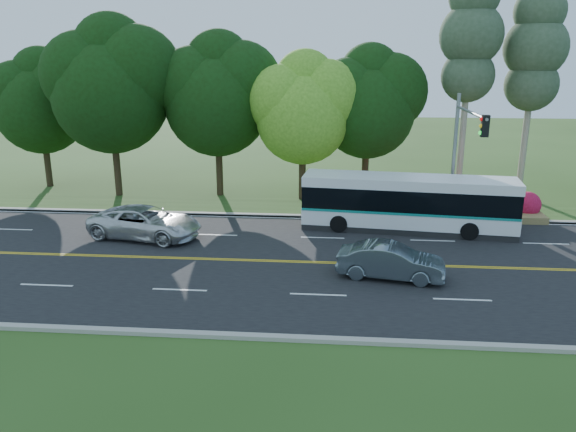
# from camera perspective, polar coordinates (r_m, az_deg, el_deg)

# --- Properties ---
(ground) EXTENTS (120.00, 120.00, 0.00)m
(ground) POSITION_cam_1_polar(r_m,az_deg,el_deg) (25.29, 4.48, -4.79)
(ground) COLOR #2D4B19
(ground) RESTS_ON ground
(road) EXTENTS (60.00, 14.00, 0.02)m
(road) POSITION_cam_1_polar(r_m,az_deg,el_deg) (25.29, 4.48, -4.77)
(road) COLOR black
(road) RESTS_ON ground
(curb_north) EXTENTS (60.00, 0.30, 0.15)m
(curb_north) POSITION_cam_1_polar(r_m,az_deg,el_deg) (32.05, 4.60, -0.07)
(curb_north) COLOR #A39F93
(curb_north) RESTS_ON ground
(curb_south) EXTENTS (60.00, 0.30, 0.15)m
(curb_south) POSITION_cam_1_polar(r_m,az_deg,el_deg) (18.76, 4.27, -12.44)
(curb_south) COLOR #A39F93
(curb_south) RESTS_ON ground
(grass_verge) EXTENTS (60.00, 4.00, 0.10)m
(grass_verge) POSITION_cam_1_polar(r_m,az_deg,el_deg) (33.83, 4.62, 0.77)
(grass_verge) COLOR #2D4B19
(grass_verge) RESTS_ON ground
(lane_markings) EXTENTS (57.60, 13.82, 0.00)m
(lane_markings) POSITION_cam_1_polar(r_m,az_deg,el_deg) (25.28, 4.26, -4.74)
(lane_markings) COLOR gold
(lane_markings) RESTS_ON road
(tree_row) EXTENTS (44.70, 9.10, 13.84)m
(tree_row) POSITION_cam_1_polar(r_m,az_deg,el_deg) (36.18, -3.49, 12.54)
(tree_row) COLOR black
(tree_row) RESTS_ON ground
(bougainvillea_hedge) EXTENTS (9.50, 2.25, 1.50)m
(bougainvillea_hedge) POSITION_cam_1_polar(r_m,az_deg,el_deg) (33.61, 16.97, 1.17)
(bougainvillea_hedge) COLOR maroon
(bougainvillea_hedge) RESTS_ON ground
(traffic_signal) EXTENTS (0.42, 6.10, 7.00)m
(traffic_signal) POSITION_cam_1_polar(r_m,az_deg,el_deg) (30.05, 17.35, 7.13)
(traffic_signal) COLOR gray
(traffic_signal) RESTS_ON ground
(transit_bus) EXTENTS (11.13, 3.55, 2.86)m
(transit_bus) POSITION_cam_1_polar(r_m,az_deg,el_deg) (30.06, 12.05, 1.21)
(transit_bus) COLOR white
(transit_bus) RESTS_ON road
(sedan) EXTENTS (4.61, 2.30, 1.45)m
(sedan) POSITION_cam_1_polar(r_m,az_deg,el_deg) (23.73, 10.41, -4.54)
(sedan) COLOR slate
(sedan) RESTS_ON road
(suv) EXTENTS (6.08, 3.69, 1.58)m
(suv) POSITION_cam_1_polar(r_m,az_deg,el_deg) (29.27, -14.28, -0.63)
(suv) COLOR silver
(suv) RESTS_ON road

